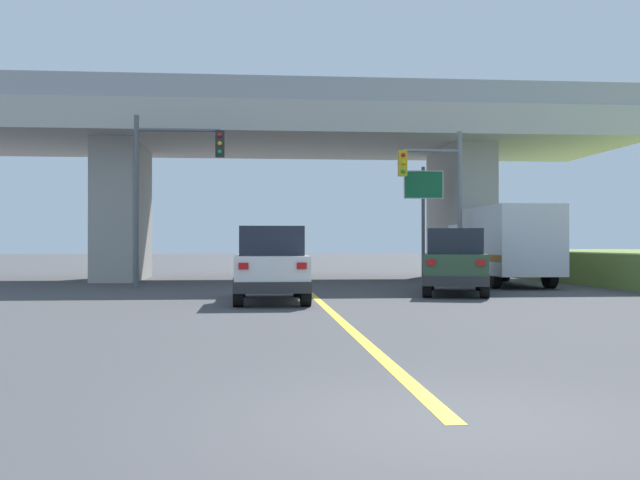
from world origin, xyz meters
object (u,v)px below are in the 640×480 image
(box_truck, at_px, (503,244))
(traffic_signal_nearside, at_px, (440,189))
(traffic_signal_farside, at_px, (165,176))
(highway_sign, at_px, (423,197))
(suv_crossing, at_px, (455,261))
(suv_lead, at_px, (271,264))

(box_truck, bearing_deg, traffic_signal_nearside, 178.20)
(traffic_signal_farside, distance_m, highway_sign, 10.61)
(box_truck, xyz_separation_m, highway_sign, (-2.41, 2.73, 1.94))
(suv_crossing, relative_size, box_truck, 0.71)
(box_truck, bearing_deg, traffic_signal_farside, -177.86)
(box_truck, xyz_separation_m, traffic_signal_nearside, (-2.39, 0.08, 2.06))
(highway_sign, bearing_deg, traffic_signal_farside, -162.44)
(highway_sign, bearing_deg, box_truck, -48.53)
(suv_lead, bearing_deg, highway_sign, 56.60)
(suv_crossing, xyz_separation_m, traffic_signal_farside, (-9.40, 4.14, 2.95))
(suv_crossing, distance_m, box_truck, 5.59)
(suv_crossing, xyz_separation_m, box_truck, (3.11, 4.61, 0.54))
(suv_lead, height_order, highway_sign, highway_sign)
(suv_lead, distance_m, traffic_signal_farside, 8.11)
(suv_lead, relative_size, highway_sign, 0.95)
(suv_crossing, xyz_separation_m, traffic_signal_nearside, (0.72, 4.68, 2.60))
(box_truck, distance_m, traffic_signal_farside, 12.75)
(traffic_signal_nearside, bearing_deg, box_truck, -1.80)
(highway_sign, bearing_deg, suv_crossing, -95.46)
(traffic_signal_nearside, bearing_deg, traffic_signal_farside, -176.93)
(suv_lead, bearing_deg, suv_crossing, 23.31)
(suv_lead, height_order, box_truck, box_truck)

